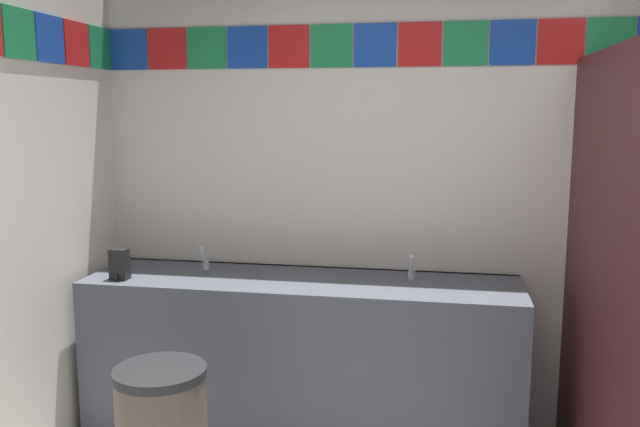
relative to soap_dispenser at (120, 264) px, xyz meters
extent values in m
cube|color=silver|center=(1.72, 0.52, 0.33)|extent=(3.95, 0.08, 2.53)
cube|color=#1947B7|center=(-0.13, 0.47, 1.12)|extent=(0.22, 0.01, 0.22)
cube|color=red|center=(0.10, 0.47, 1.12)|extent=(0.22, 0.01, 0.22)
cube|color=#1E8C4C|center=(0.33, 0.47, 1.12)|extent=(0.22, 0.01, 0.22)
cube|color=#1947B7|center=(0.56, 0.47, 1.12)|extent=(0.22, 0.01, 0.22)
cube|color=red|center=(0.79, 0.47, 1.12)|extent=(0.22, 0.01, 0.22)
cube|color=#1E8C4C|center=(1.03, 0.47, 1.12)|extent=(0.22, 0.01, 0.22)
cube|color=#1947B7|center=(1.26, 0.47, 1.12)|extent=(0.22, 0.01, 0.22)
cube|color=red|center=(1.49, 0.47, 1.12)|extent=(0.22, 0.01, 0.22)
cube|color=#1E8C4C|center=(1.72, 0.47, 1.12)|extent=(0.22, 0.01, 0.22)
cube|color=#1947B7|center=(1.96, 0.47, 1.12)|extent=(0.22, 0.01, 0.22)
cube|color=red|center=(2.19, 0.47, 1.12)|extent=(0.22, 0.01, 0.22)
cube|color=#1E8C4C|center=(2.42, 0.47, 1.12)|extent=(0.22, 0.01, 0.22)
cube|color=#1E8C4C|center=(-0.25, -0.35, 1.12)|extent=(0.01, 0.22, 0.22)
cube|color=#1947B7|center=(-0.25, -0.11, 1.12)|extent=(0.01, 0.22, 0.22)
cube|color=red|center=(-0.25, 0.12, 1.12)|extent=(0.01, 0.22, 0.22)
cube|color=#1E8C4C|center=(-0.25, 0.36, 1.12)|extent=(0.01, 0.22, 0.22)
cube|color=#4C515B|center=(0.92, 0.18, -0.51)|extent=(2.25, 0.60, 0.85)
cube|color=#4C515B|center=(0.92, 0.46, -0.12)|extent=(2.25, 0.03, 0.08)
cylinder|color=silver|center=(0.36, 0.15, -0.13)|extent=(0.34, 0.34, 0.10)
cylinder|color=silver|center=(1.48, 0.15, -0.13)|extent=(0.34, 0.34, 0.10)
cylinder|color=silver|center=(0.36, 0.29, -0.05)|extent=(0.04, 0.04, 0.05)
cylinder|color=silver|center=(0.36, 0.24, 0.02)|extent=(0.02, 0.06, 0.09)
cylinder|color=silver|center=(1.48, 0.29, -0.05)|extent=(0.04, 0.04, 0.05)
cylinder|color=silver|center=(1.48, 0.24, 0.02)|extent=(0.02, 0.06, 0.09)
cube|color=black|center=(0.00, 0.00, 0.00)|extent=(0.09, 0.07, 0.16)
cylinder|color=black|center=(0.00, -0.04, -0.06)|extent=(0.02, 0.02, 0.03)
cube|color=#471E23|center=(2.29, -0.28, 0.05)|extent=(0.04, 1.51, 1.97)
cylinder|color=#262628|center=(0.50, -0.64, -0.29)|extent=(0.39, 0.39, 0.04)
camera|label=1|loc=(1.63, -3.07, 0.78)|focal=37.00mm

